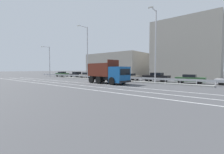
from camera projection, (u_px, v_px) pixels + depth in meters
ground_plane at (102, 82)px, 25.19m from camera, size 320.00×320.00×0.00m
lane_strip_0 at (99, 84)px, 20.69m from camera, size 56.47×0.16×0.01m
lane_strip_1 at (86, 86)px, 18.86m from camera, size 56.47×0.16×0.01m
lane_strip_2 at (72, 87)px, 17.25m from camera, size 56.47×0.16×0.01m
median_island at (112, 80)px, 27.31m from camera, size 31.06×1.10×0.18m
median_guardrail at (116, 77)px, 28.23m from camera, size 56.47×0.09×0.78m
dump_truck at (112, 75)px, 21.42m from camera, size 6.92×3.05×3.43m
median_road_sign at (109, 74)px, 27.64m from camera, size 0.84×0.16×2.37m
street_lamp_0 at (49, 60)px, 40.59m from camera, size 0.71×2.22×8.23m
street_lamp_1 at (87, 51)px, 31.24m from camera, size 0.71×2.47×10.90m
street_lamp_2 at (155, 44)px, 21.51m from camera, size 0.71×2.23×10.52m
parked_car_0 at (62, 74)px, 42.88m from camera, size 4.10×2.07×1.43m
parked_car_1 at (77, 74)px, 39.62m from camera, size 4.16×2.13×1.44m
parked_car_2 at (88, 75)px, 36.04m from camera, size 4.51×2.10×1.35m
parked_car_3 at (105, 76)px, 32.59m from camera, size 3.93×2.02×1.45m
parked_car_4 at (129, 77)px, 28.89m from camera, size 4.18×1.83×1.30m
parked_car_5 at (156, 77)px, 25.47m from camera, size 4.34×1.84×1.53m
parked_car_6 at (190, 79)px, 22.09m from camera, size 4.06×2.08×1.34m
background_building_0 at (122, 65)px, 48.79m from camera, size 17.32×15.97×6.82m
background_building_1 at (186, 50)px, 33.96m from camera, size 13.61×9.00×12.90m
church_tower at (160, 58)px, 47.14m from camera, size 3.60×3.60×12.68m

